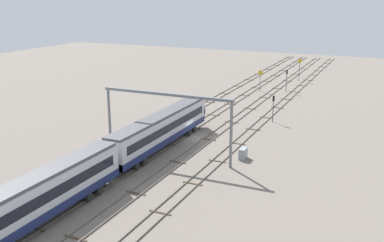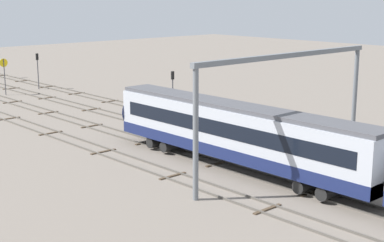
{
  "view_description": "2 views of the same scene",
  "coord_description": "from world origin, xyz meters",
  "px_view_note": "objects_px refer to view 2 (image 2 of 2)",
  "views": [
    {
      "loc": [
        -58.43,
        -26.37,
        20.93
      ],
      "look_at": [
        -0.85,
        0.01,
        2.86
      ],
      "focal_mm": 41.76,
      "sensor_mm": 36.0,
      "label": 1
    },
    {
      "loc": [
        -34.26,
        32.16,
        12.65
      ],
      "look_at": [
        0.64,
        0.31,
        2.29
      ],
      "focal_mm": 53.44,
      "sensor_mm": 36.0,
      "label": 2
    }
  ],
  "objects_px": {
    "overhead_gantry": "(288,83)",
    "signal_light_trackside_departure": "(38,66)",
    "signal_light_trackside_approach": "(173,85)",
    "speed_sign_near_foreground": "(4,70)",
    "relay_cabinet": "(319,133)"
  },
  "relations": [
    {
      "from": "speed_sign_near_foreground",
      "to": "relay_cabinet",
      "type": "xyz_separation_m",
      "value": [
        -41.95,
        -9.98,
        -2.52
      ]
    },
    {
      "from": "speed_sign_near_foreground",
      "to": "signal_light_trackside_approach",
      "type": "bearing_deg",
      "value": -158.72
    },
    {
      "from": "signal_light_trackside_approach",
      "to": "signal_light_trackside_departure",
      "type": "distance_m",
      "value": 24.87
    },
    {
      "from": "overhead_gantry",
      "to": "relay_cabinet",
      "type": "height_order",
      "value": "overhead_gantry"
    },
    {
      "from": "relay_cabinet",
      "to": "signal_light_trackside_departure",
      "type": "bearing_deg",
      "value": 5.86
    },
    {
      "from": "relay_cabinet",
      "to": "signal_light_trackside_approach",
      "type": "bearing_deg",
      "value": 2.99
    },
    {
      "from": "signal_light_trackside_approach",
      "to": "signal_light_trackside_departure",
      "type": "height_order",
      "value": "signal_light_trackside_departure"
    },
    {
      "from": "speed_sign_near_foreground",
      "to": "overhead_gantry",
      "type": "bearing_deg",
      "value": -179.25
    },
    {
      "from": "signal_light_trackside_departure",
      "to": "relay_cabinet",
      "type": "relative_size",
      "value": 3.11
    },
    {
      "from": "overhead_gantry",
      "to": "relay_cabinet",
      "type": "xyz_separation_m",
      "value": [
        3.66,
        -9.38,
        -5.85
      ]
    },
    {
      "from": "relay_cabinet",
      "to": "speed_sign_near_foreground",
      "type": "bearing_deg",
      "value": 13.38
    },
    {
      "from": "overhead_gantry",
      "to": "speed_sign_near_foreground",
      "type": "height_order",
      "value": "overhead_gantry"
    },
    {
      "from": "overhead_gantry",
      "to": "signal_light_trackside_departure",
      "type": "distance_m",
      "value": 47.51
    },
    {
      "from": "signal_light_trackside_approach",
      "to": "relay_cabinet",
      "type": "xyz_separation_m",
      "value": [
        -18.86,
        -0.98,
        -2.26
      ]
    },
    {
      "from": "overhead_gantry",
      "to": "signal_light_trackside_departure",
      "type": "relative_size",
      "value": 3.73
    }
  ]
}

